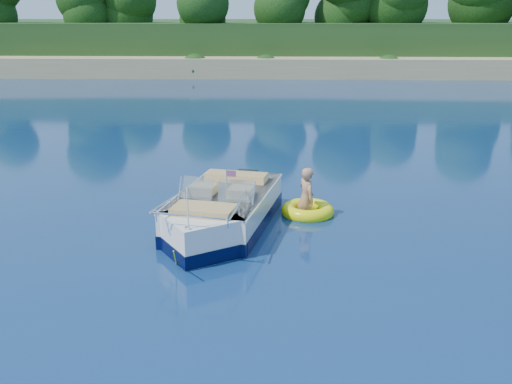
% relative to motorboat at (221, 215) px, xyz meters
% --- Properties ---
extents(ground, '(160.00, 160.00, 0.00)m').
position_rel_motorboat_xyz_m(ground, '(0.44, -2.68, -0.35)').
color(ground, '#091F42').
rests_on(ground, ground).
extents(shoreline, '(170.00, 59.00, 6.00)m').
position_rel_motorboat_xyz_m(shoreline, '(0.44, 61.09, 0.63)').
color(shoreline, '#8F7C53').
rests_on(shoreline, ground).
extents(treeline, '(150.00, 7.12, 8.19)m').
position_rel_motorboat_xyz_m(treeline, '(0.48, 38.34, 5.20)').
color(treeline, '#311C10').
rests_on(treeline, ground).
extents(motorboat, '(2.62, 5.38, 1.81)m').
position_rel_motorboat_xyz_m(motorboat, '(0.00, 0.00, 0.00)').
color(motorboat, white).
rests_on(motorboat, ground).
extents(tow_tube, '(1.54, 1.54, 0.34)m').
position_rel_motorboat_xyz_m(tow_tube, '(2.01, 1.13, -0.26)').
color(tow_tube, '#FCFF0B').
rests_on(tow_tube, ground).
extents(boy, '(0.72, 0.94, 1.69)m').
position_rel_motorboat_xyz_m(boy, '(1.95, 1.07, -0.35)').
color(boy, tan).
rests_on(boy, ground).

